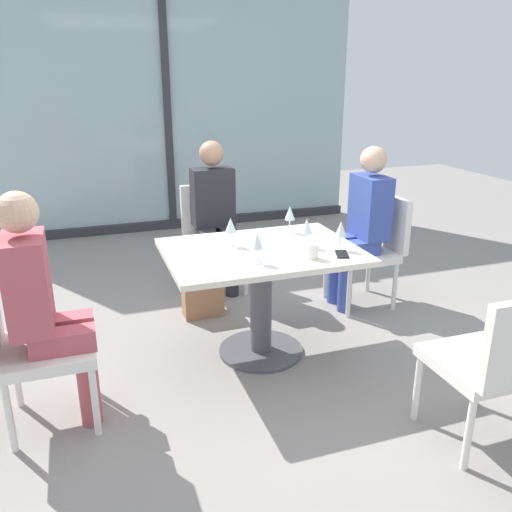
{
  "coord_description": "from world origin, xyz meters",
  "views": [
    {
      "loc": [
        -1.05,
        -2.97,
        1.78
      ],
      "look_at": [
        0.0,
        0.1,
        0.65
      ],
      "focal_mm": 37.22,
      "sensor_mm": 36.0,
      "label": 1
    }
  ],
  "objects_px": {
    "chair_front_right": "(497,359)",
    "wine_glass_2": "(307,227)",
    "chair_near_window": "(212,231)",
    "chair_far_right": "(373,244)",
    "wine_glass_4": "(290,214)",
    "wine_glass_3": "(341,230)",
    "coffee_cup": "(312,251)",
    "handbag_0": "(203,298)",
    "person_side_end": "(43,301)",
    "person_far_right": "(362,220)",
    "cell_phone_on_table": "(342,254)",
    "wine_glass_1": "(257,242)",
    "wine_glass_0": "(231,226)",
    "dining_table_main": "(261,277)",
    "chair_side_end": "(26,340)",
    "person_near_window": "(215,211)"
  },
  "relations": [
    {
      "from": "wine_glass_2",
      "to": "dining_table_main",
      "type": "bearing_deg",
      "value": 169.22
    },
    {
      "from": "dining_table_main",
      "to": "chair_near_window",
      "type": "relative_size",
      "value": 1.38
    },
    {
      "from": "person_far_right",
      "to": "person_side_end",
      "type": "relative_size",
      "value": 1.0
    },
    {
      "from": "chair_side_end",
      "to": "person_near_window",
      "type": "height_order",
      "value": "person_near_window"
    },
    {
      "from": "wine_glass_1",
      "to": "handbag_0",
      "type": "xyz_separation_m",
      "value": [
        -0.12,
        0.93,
        -0.72
      ]
    },
    {
      "from": "person_near_window",
      "to": "person_far_right",
      "type": "relative_size",
      "value": 1.0
    },
    {
      "from": "chair_front_right",
      "to": "person_side_end",
      "type": "xyz_separation_m",
      "value": [
        -2.01,
        0.93,
        0.2
      ]
    },
    {
      "from": "person_near_window",
      "to": "person_side_end",
      "type": "relative_size",
      "value": 1.0
    },
    {
      "from": "chair_near_window",
      "to": "wine_glass_3",
      "type": "bearing_deg",
      "value": -72.22
    },
    {
      "from": "person_side_end",
      "to": "wine_glass_1",
      "type": "xyz_separation_m",
      "value": [
        1.16,
        0.09,
        0.16
      ]
    },
    {
      "from": "wine_glass_2",
      "to": "coffee_cup",
      "type": "distance_m",
      "value": 0.24
    },
    {
      "from": "person_near_window",
      "to": "wine_glass_2",
      "type": "distance_m",
      "value": 1.24
    },
    {
      "from": "chair_front_right",
      "to": "person_far_right",
      "type": "distance_m",
      "value": 1.78
    },
    {
      "from": "person_far_right",
      "to": "cell_phone_on_table",
      "type": "relative_size",
      "value": 8.75
    },
    {
      "from": "wine_glass_2",
      "to": "wine_glass_4",
      "type": "xyz_separation_m",
      "value": [
        0.02,
        0.34,
        0.0
      ]
    },
    {
      "from": "chair_side_end",
      "to": "wine_glass_2",
      "type": "distance_m",
      "value": 1.73
    },
    {
      "from": "wine_glass_1",
      "to": "chair_front_right",
      "type": "bearing_deg",
      "value": -50.07
    },
    {
      "from": "chair_far_right",
      "to": "person_near_window",
      "type": "xyz_separation_m",
      "value": [
        -1.11,
        0.65,
        0.2
      ]
    },
    {
      "from": "chair_near_window",
      "to": "wine_glass_2",
      "type": "xyz_separation_m",
      "value": [
        0.28,
        -1.31,
        0.37
      ]
    },
    {
      "from": "chair_front_right",
      "to": "chair_near_window",
      "type": "bearing_deg",
      "value": 106.47
    },
    {
      "from": "chair_side_end",
      "to": "person_near_window",
      "type": "distance_m",
      "value": 2.03
    },
    {
      "from": "wine_glass_1",
      "to": "cell_phone_on_table",
      "type": "xyz_separation_m",
      "value": [
        0.54,
        -0.03,
        -0.13
      ]
    },
    {
      "from": "handbag_0",
      "to": "person_side_end",
      "type": "bearing_deg",
      "value": -136.25
    },
    {
      "from": "chair_near_window",
      "to": "wine_glass_4",
      "type": "xyz_separation_m",
      "value": [
        0.31,
        -0.97,
        0.37
      ]
    },
    {
      "from": "wine_glass_1",
      "to": "dining_table_main",
      "type": "bearing_deg",
      "value": 65.44
    },
    {
      "from": "chair_front_right",
      "to": "wine_glass_4",
      "type": "height_order",
      "value": "wine_glass_4"
    },
    {
      "from": "wine_glass_1",
      "to": "wine_glass_0",
      "type": "bearing_deg",
      "value": 98.2
    },
    {
      "from": "wine_glass_0",
      "to": "dining_table_main",
      "type": "bearing_deg",
      "value": -37.44
    },
    {
      "from": "wine_glass_3",
      "to": "coffee_cup",
      "type": "height_order",
      "value": "wine_glass_3"
    },
    {
      "from": "chair_far_right",
      "to": "chair_side_end",
      "type": "height_order",
      "value": "same"
    },
    {
      "from": "wine_glass_3",
      "to": "handbag_0",
      "type": "relative_size",
      "value": 0.62
    },
    {
      "from": "chair_far_right",
      "to": "wine_glass_4",
      "type": "xyz_separation_m",
      "value": [
        -0.8,
        -0.21,
        0.37
      ]
    },
    {
      "from": "person_far_right",
      "to": "wine_glass_4",
      "type": "distance_m",
      "value": 0.74
    },
    {
      "from": "wine_glass_0",
      "to": "wine_glass_2",
      "type": "bearing_deg",
      "value": -21.75
    },
    {
      "from": "chair_far_right",
      "to": "coffee_cup",
      "type": "distance_m",
      "value": 1.2
    },
    {
      "from": "chair_front_right",
      "to": "wine_glass_2",
      "type": "bearing_deg",
      "value": 110.9
    },
    {
      "from": "chair_front_right",
      "to": "chair_side_end",
      "type": "bearing_deg",
      "value": 156.46
    },
    {
      "from": "wine_glass_4",
      "to": "dining_table_main",
      "type": "bearing_deg",
      "value": -137.37
    },
    {
      "from": "chair_near_window",
      "to": "person_side_end",
      "type": "bearing_deg",
      "value": -128.72
    },
    {
      "from": "chair_far_right",
      "to": "cell_phone_on_table",
      "type": "height_order",
      "value": "chair_far_right"
    },
    {
      "from": "chair_near_window",
      "to": "chair_far_right",
      "type": "height_order",
      "value": "same"
    },
    {
      "from": "chair_side_end",
      "to": "wine_glass_0",
      "type": "relative_size",
      "value": 4.7
    },
    {
      "from": "handbag_0",
      "to": "dining_table_main",
      "type": "bearing_deg",
      "value": -71.97
    },
    {
      "from": "wine_glass_3",
      "to": "handbag_0",
      "type": "xyz_separation_m",
      "value": [
        -0.69,
        0.86,
        -0.72
      ]
    },
    {
      "from": "person_far_right",
      "to": "wine_glass_1",
      "type": "height_order",
      "value": "person_far_right"
    },
    {
      "from": "person_near_window",
      "to": "wine_glass_0",
      "type": "bearing_deg",
      "value": -98.96
    },
    {
      "from": "dining_table_main",
      "to": "wine_glass_2",
      "type": "distance_m",
      "value": 0.43
    },
    {
      "from": "handbag_0",
      "to": "wine_glass_2",
      "type": "bearing_deg",
      "value": -55.8
    },
    {
      "from": "wine_glass_2",
      "to": "cell_phone_on_table",
      "type": "bearing_deg",
      "value": -55.89
    },
    {
      "from": "chair_front_right",
      "to": "wine_glass_2",
      "type": "xyz_separation_m",
      "value": [
        -0.46,
        1.2,
        0.37
      ]
    }
  ]
}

